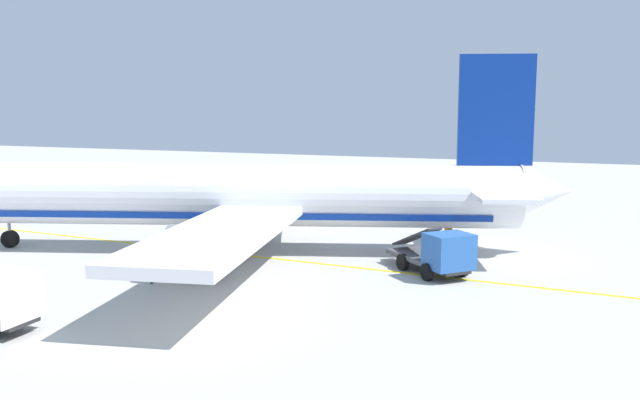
{
  "coord_description": "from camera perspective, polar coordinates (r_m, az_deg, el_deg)",
  "views": [
    {
      "loc": [
        1.62,
        -5.13,
        8.44
      ],
      "look_at": [
        31.51,
        8.91,
        3.96
      ],
      "focal_mm": 35.74,
      "sensor_mm": 36.0,
      "label": 1
    }
  ],
  "objects": [
    {
      "name": "service_truck_fuel",
      "position": [
        33.94,
        10.63,
        -4.74
      ],
      "size": [
        5.2,
        5.51,
        2.5
      ],
      "color": "#2659A5",
      "rests_on": "ground"
    },
    {
      "name": "airliner_foreground",
      "position": [
        39.55,
        -8.02,
        0.31
      ],
      "size": [
        33.57,
        39.97,
        11.9
      ],
      "color": "white",
      "rests_on": "ground"
    },
    {
      "name": "crew_marshaller",
      "position": [
        33.11,
        -14.89,
        -5.42
      ],
      "size": [
        0.54,
        0.44,
        1.79
      ],
      "color": "#191E33",
      "rests_on": "ground"
    },
    {
      "name": "crew_loader_left",
      "position": [
        40.7,
        11.41,
        -2.93
      ],
      "size": [
        0.41,
        0.57,
        1.74
      ],
      "color": "#191E33",
      "rests_on": "ground"
    },
    {
      "name": "apron_guide_line",
      "position": [
        37.18,
        -2.84,
        -5.4
      ],
      "size": [
        0.3,
        60.0,
        0.01
      ],
      "primitive_type": "cube",
      "color": "yellow",
      "rests_on": "ground"
    }
  ]
}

